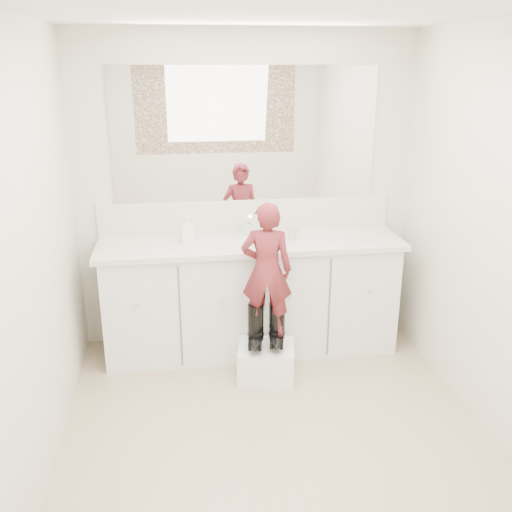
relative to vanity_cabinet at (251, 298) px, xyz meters
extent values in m
plane|color=#8F825D|center=(0.00, -1.23, -0.42)|extent=(3.00, 3.00, 0.00)
plane|color=white|center=(0.00, -1.23, 1.97)|extent=(3.00, 3.00, 0.00)
plane|color=beige|center=(0.00, 0.27, 0.77)|extent=(2.60, 0.00, 2.60)
plane|color=beige|center=(0.00, -2.73, 0.77)|extent=(2.60, 0.00, 2.60)
plane|color=beige|center=(-1.30, -1.23, 0.78)|extent=(0.00, 3.00, 3.00)
plane|color=beige|center=(1.30, -1.23, 0.78)|extent=(0.00, 3.00, 3.00)
cube|color=silver|center=(0.00, 0.00, 0.00)|extent=(2.20, 0.55, 0.85)
cube|color=beige|center=(0.00, -0.01, 0.45)|extent=(2.28, 0.58, 0.04)
cube|color=beige|center=(0.00, 0.26, 0.59)|extent=(2.28, 0.03, 0.25)
cube|color=white|center=(0.00, 0.26, 1.22)|extent=(2.00, 0.02, 1.00)
cube|color=#472819|center=(0.00, -2.71, 1.22)|extent=(2.00, 0.01, 1.20)
cylinder|color=silver|center=(0.00, 0.15, 0.52)|extent=(0.08, 0.08, 0.10)
imported|color=beige|center=(0.32, 0.02, 0.51)|extent=(0.11, 0.11, 0.09)
imported|color=white|center=(-0.47, 0.03, 0.56)|extent=(0.10, 0.10, 0.20)
cube|color=white|center=(0.04, -0.48, -0.30)|extent=(0.45, 0.39, 0.25)
imported|color=#9C3038|center=(0.04, -0.48, 0.40)|extent=(0.38, 0.29, 0.95)
cylinder|color=pink|center=(0.11, -0.48, 0.48)|extent=(0.14, 0.04, 0.06)
camera|label=1|loc=(-0.54, -4.04, 1.75)|focal=40.00mm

